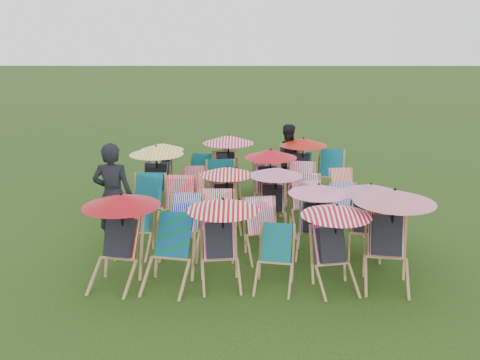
{
  "coord_description": "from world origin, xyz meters",
  "views": [
    {
      "loc": [
        -0.07,
        -9.54,
        3.68
      ],
      "look_at": [
        -0.11,
        0.39,
        0.9
      ],
      "focal_mm": 40.0,
      "sensor_mm": 36.0,
      "label": 1
    }
  ],
  "objects_px": {
    "person_left": "(113,196)",
    "person_rear": "(287,157)",
    "deckchair_5": "(389,236)",
    "deckchair_29": "(331,174)",
    "deckchair_0": "(118,238)"
  },
  "relations": [
    {
      "from": "deckchair_29",
      "to": "person_left",
      "type": "xyz_separation_m",
      "value": [
        -4.29,
        -3.14,
        0.44
      ]
    },
    {
      "from": "deckchair_0",
      "to": "deckchair_5",
      "type": "distance_m",
      "value": 4.02
    },
    {
      "from": "deckchair_0",
      "to": "person_rear",
      "type": "distance_m",
      "value": 5.81
    },
    {
      "from": "person_left",
      "to": "person_rear",
      "type": "bearing_deg",
      "value": -130.04
    },
    {
      "from": "deckchair_29",
      "to": "person_rear",
      "type": "distance_m",
      "value": 1.14
    },
    {
      "from": "deckchair_0",
      "to": "deckchair_5",
      "type": "xyz_separation_m",
      "value": [
        4.02,
        0.01,
        0.04
      ]
    },
    {
      "from": "deckchair_5",
      "to": "person_rear",
      "type": "distance_m",
      "value": 5.14
    },
    {
      "from": "person_rear",
      "to": "deckchair_0",
      "type": "bearing_deg",
      "value": 59.52
    },
    {
      "from": "deckchair_29",
      "to": "person_left",
      "type": "distance_m",
      "value": 5.33
    },
    {
      "from": "deckchair_29",
      "to": "person_left",
      "type": "height_order",
      "value": "person_left"
    },
    {
      "from": "deckchair_5",
      "to": "deckchair_0",
      "type": "bearing_deg",
      "value": -170.5
    },
    {
      "from": "deckchair_5",
      "to": "deckchair_29",
      "type": "bearing_deg",
      "value": 100.81
    },
    {
      "from": "person_left",
      "to": "person_rear",
      "type": "height_order",
      "value": "person_left"
    },
    {
      "from": "deckchair_5",
      "to": "person_rear",
      "type": "xyz_separation_m",
      "value": [
        -1.11,
        5.02,
        0.03
      ]
    },
    {
      "from": "deckchair_29",
      "to": "person_left",
      "type": "relative_size",
      "value": 0.54
    }
  ]
}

